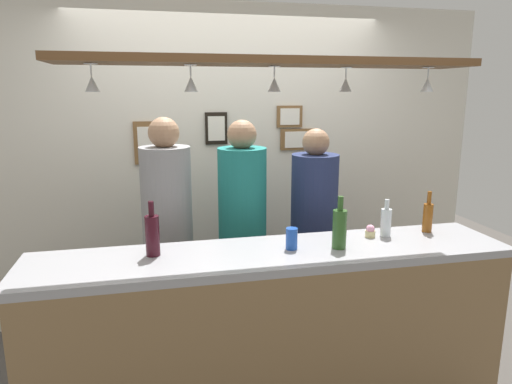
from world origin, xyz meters
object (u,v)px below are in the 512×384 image
object	(u,v)px
bottle_wine_dark_red	(152,234)
picture_frame_caricature	(151,143)
cupcake	(370,231)
bottle_beer_amber_tall	(428,216)
person_middle_teal_shirt	(242,217)
picture_frame_crest	(216,128)
picture_frame_upper_small	(290,117)
picture_frame_lower_pair	(297,139)
person_left_grey_shirt	(167,219)
drink_can	(292,239)
bottle_champagne_green	(340,228)
person_right_navy_shirt	(314,218)
bottle_soda_clear	(386,221)

from	to	relation	value
bottle_wine_dark_red	picture_frame_caricature	distance (m)	1.37
cupcake	bottle_beer_amber_tall	bearing A→B (deg)	3.19
person_middle_teal_shirt	bottle_beer_amber_tall	size ratio (longest dim) A/B	6.61
bottle_wine_dark_red	picture_frame_crest	size ratio (longest dim) A/B	1.15
picture_frame_upper_small	picture_frame_caricature	bearing A→B (deg)	180.00
person_middle_teal_shirt	picture_frame_lower_pair	size ratio (longest dim) A/B	5.73
picture_frame_lower_pair	picture_frame_caricature	distance (m)	1.22
person_left_grey_shirt	person_middle_teal_shirt	world-z (taller)	person_left_grey_shirt
bottle_wine_dark_red	picture_frame_crest	xyz separation A→B (m)	(0.54, 1.33, 0.45)
person_middle_teal_shirt	bottle_wine_dark_red	bearing A→B (deg)	-133.09
person_middle_teal_shirt	drink_can	distance (m)	0.75
person_left_grey_shirt	picture_frame_crest	size ratio (longest dim) A/B	6.70
person_middle_teal_shirt	bottle_champagne_green	world-z (taller)	person_middle_teal_shirt
cupcake	person_right_navy_shirt	bearing A→B (deg)	102.01
bottle_wine_dark_red	bottle_beer_amber_tall	bearing A→B (deg)	1.90
bottle_beer_amber_tall	picture_frame_lower_pair	xyz separation A→B (m)	(-0.45, 1.27, 0.36)
person_right_navy_shirt	picture_frame_caricature	world-z (taller)	picture_frame_caricature
bottle_soda_clear	cupcake	xyz separation A→B (m)	(-0.10, 0.00, -0.06)
person_left_grey_shirt	picture_frame_caricature	size ratio (longest dim) A/B	5.13
bottle_soda_clear	bottle_champagne_green	world-z (taller)	bottle_champagne_green
bottle_champagne_green	picture_frame_caricature	size ratio (longest dim) A/B	0.88
picture_frame_upper_small	picture_frame_crest	bearing A→B (deg)	180.00
picture_frame_upper_small	cupcake	bearing A→B (deg)	-84.32
bottle_wine_dark_red	cupcake	xyz separation A→B (m)	(1.29, 0.03, -0.08)
picture_frame_caricature	bottle_soda_clear	bearing A→B (deg)	-43.19
bottle_soda_clear	drink_can	bearing A→B (deg)	-170.91
person_right_navy_shirt	picture_frame_caricature	size ratio (longest dim) A/B	4.85
person_right_navy_shirt	bottle_wine_dark_red	size ratio (longest dim) A/B	5.50
picture_frame_crest	bottle_beer_amber_tall	bearing A→B (deg)	-47.87
person_right_navy_shirt	picture_frame_lower_pair	world-z (taller)	person_right_navy_shirt
picture_frame_lower_pair	bottle_champagne_green	bearing A→B (deg)	-98.21
person_middle_teal_shirt	bottle_beer_amber_tall	xyz separation A→B (m)	(1.07, -0.61, 0.10)
person_right_navy_shirt	picture_frame_crest	distance (m)	1.10
picture_frame_crest	picture_frame_caricature	world-z (taller)	picture_frame_crest
bottle_beer_amber_tall	picture_frame_caricature	distance (m)	2.14
person_left_grey_shirt	bottle_wine_dark_red	xyz separation A→B (m)	(-0.10, -0.66, 0.10)
bottle_soda_clear	picture_frame_lower_pair	world-z (taller)	picture_frame_lower_pair
bottle_beer_amber_tall	picture_frame_upper_small	world-z (taller)	picture_frame_upper_small
bottle_beer_amber_tall	picture_frame_caricature	bearing A→B (deg)	142.84
picture_frame_upper_small	picture_frame_crest	distance (m)	0.63
bottle_soda_clear	cupcake	bearing A→B (deg)	179.69
person_left_grey_shirt	bottle_wine_dark_red	distance (m)	0.68
person_left_grey_shirt	drink_can	distance (m)	0.99
picture_frame_lower_pair	person_left_grey_shirt	bearing A→B (deg)	-149.57
bottle_wine_dark_red	picture_frame_upper_small	size ratio (longest dim) A/B	1.36
drink_can	picture_frame_crest	distance (m)	1.50
bottle_wine_dark_red	bottle_champagne_green	distance (m)	1.03
bottle_champagne_green	cupcake	distance (m)	0.31
bottle_soda_clear	bottle_champagne_green	xyz separation A→B (m)	(-0.36, -0.14, 0.03)
person_left_grey_shirt	picture_frame_caricature	xyz separation A→B (m)	(-0.09, 0.67, 0.45)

